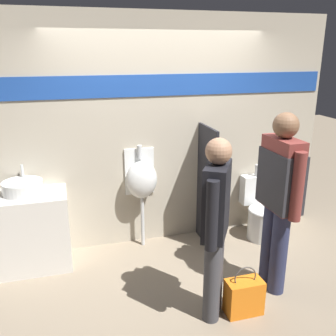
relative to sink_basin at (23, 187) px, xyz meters
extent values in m
plane|color=gray|center=(1.53, -0.36, -0.91)|extent=(16.00, 16.00, 0.00)
cube|color=#B2A893|center=(1.53, 0.24, 0.44)|extent=(4.24, 0.06, 2.70)
cube|color=#1E479E|center=(1.53, 0.20, 1.00)|extent=(4.15, 0.01, 0.24)
cube|color=silver|center=(-0.05, -0.05, -0.49)|extent=(0.97, 0.52, 0.85)
cylinder|color=silver|center=(0.00, 0.00, 0.00)|extent=(0.41, 0.41, 0.13)
cylinder|color=silver|center=(0.00, 0.14, 0.14)|extent=(0.03, 0.03, 0.14)
cube|color=#B7B7BC|center=(0.24, -0.16, -0.06)|extent=(0.07, 0.14, 0.01)
cube|color=black|center=(2.04, -0.07, -0.18)|extent=(0.03, 0.56, 1.46)
cylinder|color=silver|center=(1.29, 0.08, -0.59)|extent=(0.04, 0.04, 0.64)
ellipsoid|color=silver|center=(1.29, 0.08, -0.07)|extent=(0.37, 0.24, 0.45)
cube|color=silver|center=(1.29, 0.19, 0.00)|extent=(0.35, 0.02, 0.56)
cylinder|color=silver|center=(1.29, 0.16, 0.25)|extent=(0.06, 0.06, 0.16)
cylinder|color=silver|center=(2.80, -0.18, -0.73)|extent=(0.41, 0.41, 0.37)
torus|color=silver|center=(2.80, -0.18, -0.53)|extent=(0.42, 0.42, 0.04)
cube|color=silver|center=(2.80, 0.12, -0.36)|extent=(0.37, 0.16, 0.37)
cylinder|color=silver|center=(2.80, 0.10, -0.09)|extent=(0.06, 0.06, 0.14)
cylinder|color=#282D4C|center=(2.36, -1.19, -0.48)|extent=(0.16, 0.16, 0.86)
cylinder|color=#282D4C|center=(2.35, -1.02, -0.48)|extent=(0.16, 0.16, 0.86)
cube|color=brown|center=(2.36, -1.10, 0.29)|extent=(0.20, 0.45, 0.68)
cube|color=#2D2D33|center=(2.36, -1.10, 0.23)|extent=(0.23, 0.48, 0.54)
cylinder|color=brown|center=(2.36, -1.36, 0.25)|extent=(0.11, 0.11, 0.62)
cylinder|color=brown|center=(2.35, -0.85, 0.25)|extent=(0.11, 0.11, 0.62)
sphere|color=brown|center=(2.36, -1.10, 0.74)|extent=(0.23, 0.23, 0.23)
cylinder|color=#3D3D42|center=(1.59, -1.39, -0.52)|extent=(0.15, 0.15, 0.79)
cylinder|color=#3D3D42|center=(1.67, -1.25, -0.52)|extent=(0.15, 0.15, 0.79)
cube|color=black|center=(1.63, -1.32, 0.19)|extent=(0.37, 0.45, 0.63)
cylinder|color=black|center=(1.50, -1.52, 0.16)|extent=(0.10, 0.10, 0.58)
cylinder|color=black|center=(1.75, -1.12, 0.16)|extent=(0.10, 0.10, 0.58)
sphere|color=#A87A5B|center=(1.63, -1.32, 0.61)|extent=(0.21, 0.21, 0.21)
cube|color=orange|center=(1.90, -1.39, -0.75)|extent=(0.33, 0.18, 0.33)
torus|color=#4C4742|center=(1.90, -1.39, -0.54)|extent=(0.21, 0.01, 0.21)
camera|label=1|loc=(0.46, -3.95, 1.38)|focal=40.00mm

